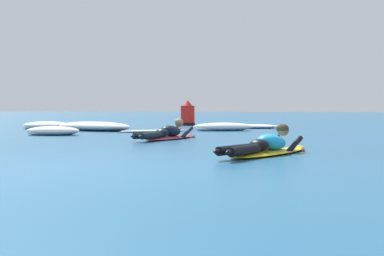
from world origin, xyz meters
TOP-DOWN VIEW (x-y plane):
  - ground_plane at (0.00, 10.00)m, footprint 120.00×120.00m
  - surfer_near at (2.17, 2.06)m, footprint 1.68×2.44m
  - surfer_far at (-0.14, 5.40)m, footprint 1.26×2.37m
  - drifting_surfboard at (-1.22, 8.72)m, footprint 2.10×1.59m
  - whitewater_front at (-3.62, 6.64)m, footprint 1.54×0.81m
  - whitewater_mid_left at (-3.37, 9.22)m, footprint 3.12×2.13m
  - whitewater_mid_right at (-5.39, 10.00)m, footprint 1.75×1.36m
  - whitewater_back at (1.91, 11.60)m, footprint 1.84×0.84m
  - whitewater_far_band at (0.89, 9.73)m, footprint 2.10×1.14m
  - channel_marker_buoy at (-0.94, 13.98)m, footprint 0.62×0.62m

SIDE VIEW (x-z plane):
  - ground_plane at x=0.00m, z-range 0.00..0.00m
  - drifting_surfboard at x=-1.22m, z-range -0.05..0.11m
  - whitewater_back at x=1.91m, z-range -0.01..0.14m
  - whitewater_front at x=-3.62m, z-range -0.01..0.24m
  - whitewater_far_band at x=0.89m, z-range -0.01..0.26m
  - whitewater_mid_right at x=-5.39m, z-range -0.01..0.27m
  - surfer_near at x=2.17m, z-range -0.13..0.40m
  - whitewater_mid_left at x=-3.37m, z-range -0.01..0.29m
  - surfer_far at x=-0.14m, z-range -0.13..0.42m
  - channel_marker_buoy at x=-0.94m, z-range -0.11..0.97m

